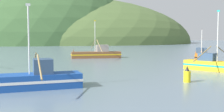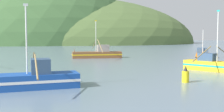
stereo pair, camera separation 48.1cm
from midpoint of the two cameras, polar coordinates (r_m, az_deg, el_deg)
The scene contains 8 objects.
hill_far_center at distance 192.10m, azimuth -11.06°, elevation 2.89°, with size 178.32×142.65×62.19m, color #516B38.
hill_mid_left at distance 256.68m, azimuth -4.52°, elevation 3.27°, with size 155.80×124.64×77.58m, color #2D562D.
hill_far_left at distance 184.48m, azimuth -19.82°, elevation 2.67°, with size 155.55×124.44×93.05m, color #47703D.
fishing_boat_blue at distance 22.38m, azimuth -16.27°, elevation -4.75°, with size 7.18×8.60×6.81m.
fishing_boat_brown at distance 51.97m, azimuth -3.53°, elevation 0.49°, with size 9.70×13.40×7.37m.
fishing_boat_yellow at distance 34.56m, azimuth 20.50°, elevation -1.76°, with size 7.06×9.64×7.36m.
fishing_boat_orange at distance 54.04m, azimuth 18.46°, elevation 0.26°, with size 3.24×11.46×5.71m.
channel_buoy at distance 25.27m, azimuth 15.37°, elevation -4.05°, with size 0.64×0.64×1.55m.
Camera 1 is at (10.81, -10.30, 4.21)m, focal length 42.39 mm.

